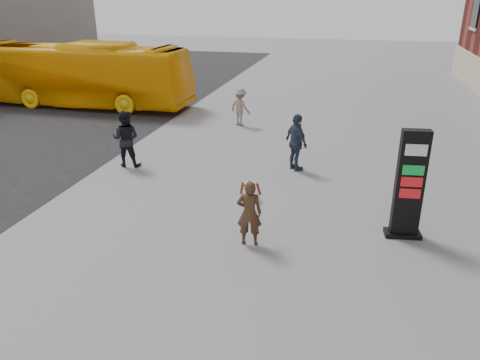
% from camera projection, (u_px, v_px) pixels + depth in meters
% --- Properties ---
extents(ground, '(100.00, 100.00, 0.00)m').
position_uv_depth(ground, '(208.00, 253.00, 10.22)').
color(ground, '#9E9EA3').
extents(info_pylon, '(0.86, 0.50, 2.56)m').
position_uv_depth(info_pylon, '(409.00, 185.00, 10.45)').
color(info_pylon, black).
rests_on(info_pylon, ground).
extents(woman, '(0.63, 0.59, 1.53)m').
position_uv_depth(woman, '(249.00, 212.00, 10.30)').
color(woman, '#382716').
rests_on(woman, ground).
extents(bus, '(11.05, 2.78, 3.07)m').
position_uv_depth(bus, '(80.00, 74.00, 22.74)').
color(bus, '#FBB60B').
rests_on(bus, road).
extents(pedestrian_a, '(0.97, 0.81, 1.83)m').
position_uv_depth(pedestrian_a, '(126.00, 139.00, 14.97)').
color(pedestrian_a, black).
rests_on(pedestrian_a, ground).
extents(pedestrian_b, '(1.17, 0.99, 1.57)m').
position_uv_depth(pedestrian_b, '(240.00, 107.00, 19.65)').
color(pedestrian_b, gray).
rests_on(pedestrian_b, ground).
extents(pedestrian_c, '(1.03, 1.10, 1.82)m').
position_uv_depth(pedestrian_c, '(296.00, 143.00, 14.61)').
color(pedestrian_c, '#2E3D4F').
rests_on(pedestrian_c, ground).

